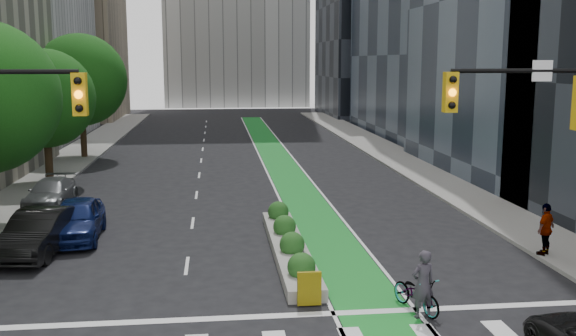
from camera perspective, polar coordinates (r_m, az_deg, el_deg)
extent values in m
plane|color=black|center=(17.30, -1.28, -14.57)|extent=(160.00, 160.00, 0.00)
cube|color=gray|center=(42.62, -20.47, -0.52)|extent=(3.60, 90.00, 0.15)
cube|color=gray|center=(43.39, 11.36, 0.06)|extent=(3.60, 90.00, 0.15)
cube|color=#178027|center=(46.48, -0.94, 0.79)|extent=(2.20, 70.00, 0.01)
cube|color=tan|center=(84.03, -19.74, 13.03)|extent=(14.00, 16.00, 26.00)
cube|color=black|center=(86.70, 8.11, 14.02)|extent=(14.00, 18.00, 28.00)
cylinder|color=black|center=(39.23, -20.56, 1.85)|extent=(0.44, 0.44, 4.48)
sphere|color=#14490F|center=(38.99, -20.80, 5.81)|extent=(5.60, 5.60, 5.60)
cylinder|color=black|center=(48.90, -17.78, 3.80)|extent=(0.44, 0.44, 5.15)
sphere|color=#14490F|center=(48.71, -17.96, 7.46)|extent=(6.60, 6.60, 6.60)
cube|color=gold|center=(16.59, -18.02, 6.25)|extent=(0.34, 0.28, 1.05)
sphere|color=orange|center=(16.43, -18.13, 6.22)|extent=(0.20, 0.20, 0.20)
cylinder|color=black|center=(18.49, 22.38, 8.00)|extent=(5.50, 0.12, 0.12)
cube|color=gold|center=(17.36, 14.23, 6.55)|extent=(0.34, 0.28, 1.05)
sphere|color=orange|center=(17.21, 14.42, 6.52)|extent=(0.20, 0.20, 0.20)
cube|color=white|center=(18.33, 21.67, 8.04)|extent=(0.55, 0.04, 0.55)
cube|color=gray|center=(23.89, 0.08, -7.17)|extent=(1.20, 10.00, 0.40)
cube|color=yellow|center=(18.88, 1.90, -10.66)|extent=(0.70, 0.12, 1.00)
sphere|color=#194C19|center=(20.44, 1.21, -8.77)|extent=(0.90, 0.90, 0.90)
sphere|color=#194C19|center=(22.81, 0.37, -6.81)|extent=(0.90, 0.90, 0.90)
sphere|color=#194C19|center=(25.20, -0.31, -5.22)|extent=(0.90, 0.90, 0.90)
sphere|color=#194C19|center=(27.61, -0.87, -3.91)|extent=(0.90, 0.90, 0.90)
imported|color=gray|center=(18.97, 11.36, -10.87)|extent=(1.36, 2.07, 1.03)
imported|color=#343039|center=(18.35, 11.90, -10.07)|extent=(0.80, 0.63, 1.94)
imported|color=#0C184C|center=(27.02, -18.27, -4.34)|extent=(2.16, 4.87, 1.63)
imported|color=black|center=(25.45, -21.26, -5.36)|extent=(2.25, 5.07, 1.62)
imported|color=#585B5D|center=(33.46, -20.33, -2.10)|extent=(1.97, 4.64, 1.33)
imported|color=gray|center=(24.87, 21.94, -5.06)|extent=(1.17, 1.04, 1.90)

